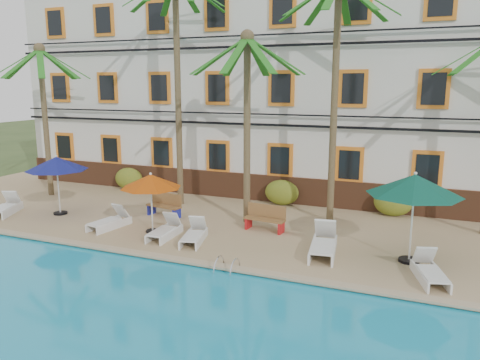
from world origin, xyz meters
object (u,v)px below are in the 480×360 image
at_px(palm_a, 43,98).
at_px(lounger_c, 165,230).
at_px(umbrella_green, 415,185).
at_px(lounger_d, 194,234).
at_px(lounger_b, 110,221).
at_px(bench_right, 266,218).
at_px(palm_c, 247,100).
at_px(bench_left, 165,205).
at_px(palm_d, 336,69).
at_px(lounger_f, 430,271).
at_px(umbrella_red, 151,182).
at_px(lounger_e, 323,244).
at_px(lounger_a, 6,207).
at_px(pool_ladder, 227,270).
at_px(palm_b, 177,61).
at_px(umbrella_blue, 57,164).

distance_m(palm_a, lounger_c, 9.98).
relative_size(palm_a, umbrella_green, 2.56).
bearing_deg(lounger_d, palm_a, 159.90).
distance_m(lounger_b, bench_right, 5.70).
xyz_separation_m(palm_c, bench_left, (-3.31, -0.49, -4.12)).
height_order(palm_d, lounger_f, palm_d).
xyz_separation_m(umbrella_red, lounger_e, (6.12, 0.12, -1.52)).
xyz_separation_m(lounger_c, bench_left, (-1.38, 2.29, 0.21)).
bearing_deg(lounger_a, lounger_c, -0.98).
distance_m(palm_a, bench_left, 8.15).
bearing_deg(pool_ladder, palm_b, 128.89).
relative_size(palm_c, lounger_e, 3.29).
distance_m(palm_b, lounger_c, 7.44).
relative_size(umbrella_blue, lounger_c, 1.42).
xyz_separation_m(lounger_b, lounger_d, (3.59, -0.23, -0.01)).
distance_m(umbrella_green, bench_left, 9.58).
relative_size(palm_a, palm_b, 0.72).
xyz_separation_m(umbrella_green, lounger_b, (-10.33, -0.60, -2.06)).
xyz_separation_m(palm_a, lounger_b, (5.90, -3.25, -4.28)).
bearing_deg(umbrella_red, pool_ladder, -29.40).
bearing_deg(umbrella_blue, lounger_f, -5.63).
relative_size(palm_b, lounger_f, 5.36).
bearing_deg(lounger_d, lounger_c, 177.19).
xyz_separation_m(umbrella_red, lounger_a, (-6.84, -0.21, -1.56)).
bearing_deg(umbrella_red, lounger_a, -178.26).
bearing_deg(bench_left, lounger_d, -42.87).
bearing_deg(lounger_f, palm_b, 155.38).
bearing_deg(lounger_d, bench_right, 49.73).
bearing_deg(umbrella_blue, palm_d, 16.56).
relative_size(lounger_e, bench_left, 1.38).
bearing_deg(palm_b, lounger_f, -24.62).
height_order(umbrella_red, lounger_c, umbrella_red).
bearing_deg(palm_b, pool_ladder, -51.11).
distance_m(umbrella_green, bench_right, 5.45).
height_order(palm_a, umbrella_blue, palm_a).
xyz_separation_m(umbrella_red, lounger_f, (9.19, -0.78, -1.58)).
xyz_separation_m(umbrella_blue, umbrella_green, (13.37, -0.16, 0.26)).
xyz_separation_m(umbrella_blue, bench_left, (4.10, 1.36, -1.60)).
bearing_deg(umbrella_blue, pool_ladder, -17.80).
distance_m(palm_d, lounger_a, 14.10).
bearing_deg(lounger_b, palm_c, 30.88).
bearing_deg(palm_c, lounger_e, -33.92).
bearing_deg(bench_right, pool_ladder, -87.13).
distance_m(umbrella_blue, umbrella_green, 13.38).
bearing_deg(lounger_b, umbrella_red, 5.53).
bearing_deg(bench_right, lounger_c, -145.04).
bearing_deg(umbrella_red, lounger_b, -174.47).
height_order(bench_left, bench_right, same).
distance_m(palm_a, umbrella_red, 8.65).
bearing_deg(pool_ladder, umbrella_green, 28.70).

